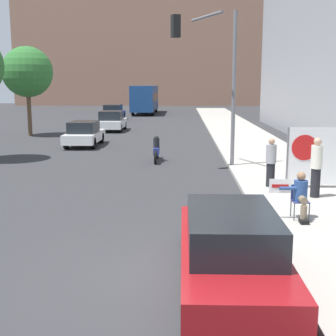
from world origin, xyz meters
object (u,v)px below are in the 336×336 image
at_px(jogger_on_sidewalk, 316,167).
at_px(protest_banner, 317,156).
at_px(car_on_road_midblock, 112,121).
at_px(city_bus_on_road, 145,98).
at_px(street_tree_midblock, 27,72).
at_px(seated_protester, 300,194).
at_px(motorcycle_on_road, 156,150).
at_px(parked_car_curbside, 230,247).
at_px(car_on_road_distant, 113,112).
at_px(traffic_light_pole, 214,63).
at_px(car_on_road_nearest, 84,134).
at_px(pedestrian_behind, 271,162).

bearing_deg(jogger_on_sidewalk, protest_banner, -77.32).
height_order(car_on_road_midblock, city_bus_on_road, city_bus_on_road).
bearing_deg(street_tree_midblock, city_bus_on_road, 76.76).
bearing_deg(protest_banner, seated_protester, -110.97).
bearing_deg(jogger_on_sidewalk, seated_protester, 94.69).
bearing_deg(motorcycle_on_road, protest_banner, -47.59).
bearing_deg(parked_car_curbside, motorcycle_on_road, 98.61).
relative_size(jogger_on_sidewalk, car_on_road_distant, 0.38).
distance_m(traffic_light_pole, parked_car_curbside, 11.93).
bearing_deg(traffic_light_pole, jogger_on_sidewalk, -62.60).
relative_size(jogger_on_sidewalk, parked_car_curbside, 0.38).
xyz_separation_m(car_on_road_midblock, motorcycle_on_road, (4.19, -14.15, -0.23)).
bearing_deg(seated_protester, car_on_road_nearest, 136.57).
relative_size(jogger_on_sidewalk, motorcycle_on_road, 0.80).
distance_m(protest_banner, city_bus_on_road, 42.62).
distance_m(car_on_road_nearest, motorcycle_on_road, 6.91).
height_order(traffic_light_pole, city_bus_on_road, traffic_light_pole).
bearing_deg(car_on_road_midblock, protest_banner, -64.30).
distance_m(traffic_light_pole, motorcycle_on_road, 4.95).
xyz_separation_m(protest_banner, car_on_road_midblock, (-9.73, 20.22, -0.43)).
height_order(pedestrian_behind, car_on_road_distant, pedestrian_behind).
bearing_deg(street_tree_midblock, protest_banner, -48.24).
height_order(traffic_light_pole, car_on_road_distant, traffic_light_pole).
xyz_separation_m(traffic_light_pole, car_on_road_midblock, (-6.62, 16.20, -3.55)).
bearing_deg(jogger_on_sidewalk, parked_car_curbside, 90.98).
relative_size(seated_protester, car_on_road_midblock, 0.29).
bearing_deg(car_on_road_midblock, pedestrian_behind, -67.50).
bearing_deg(traffic_light_pole, car_on_road_midblock, 112.23).
distance_m(pedestrian_behind, protest_banner, 1.46).
bearing_deg(car_on_road_distant, car_on_road_midblock, -82.28).
distance_m(pedestrian_behind, parked_car_curbside, 7.82).
relative_size(seated_protester, parked_car_curbside, 0.25).
bearing_deg(traffic_light_pole, city_bus_on_road, 98.74).
height_order(pedestrian_behind, parked_car_curbside, pedestrian_behind).
xyz_separation_m(traffic_light_pole, car_on_road_distant, (-8.11, 27.15, -3.55)).
bearing_deg(street_tree_midblock, seated_protester, -56.51).
bearing_deg(car_on_road_distant, parked_car_curbside, -78.69).
xyz_separation_m(seated_protester, car_on_road_distant, (-9.81, 34.83, -0.02)).
bearing_deg(car_on_road_nearest, protest_banner, -48.74).
xyz_separation_m(pedestrian_behind, street_tree_midblock, (-13.37, 16.40, 3.35)).
relative_size(traffic_light_pole, car_on_road_nearest, 1.48).
relative_size(car_on_road_nearest, car_on_road_distant, 0.90).
relative_size(traffic_light_pole, car_on_road_midblock, 1.49).
distance_m(car_on_road_midblock, street_tree_midblock, 7.18).
distance_m(pedestrian_behind, motorcycle_on_road, 7.19).
height_order(pedestrian_behind, city_bus_on_road, city_bus_on_road).
height_order(pedestrian_behind, street_tree_midblock, street_tree_midblock).
bearing_deg(pedestrian_behind, city_bus_on_road, -94.90).
bearing_deg(seated_protester, traffic_light_pole, 119.37).
height_order(seated_protester, traffic_light_pole, traffic_light_pole).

